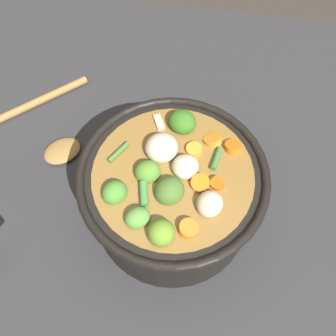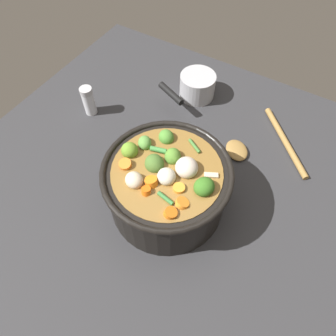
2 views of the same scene
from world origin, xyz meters
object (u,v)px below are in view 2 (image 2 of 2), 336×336
at_px(cooking_pot, 167,186).
at_px(wooden_spoon, 260,146).
at_px(salt_shaker, 89,101).
at_px(small_saucepan, 196,86).

distance_m(cooking_pot, wooden_spoon, 0.30).
bearing_deg(salt_shaker, wooden_spoon, 14.95).
bearing_deg(salt_shaker, cooking_pot, -22.54).
height_order(salt_shaker, small_saucepan, salt_shaker).
height_order(cooking_pot, small_saucepan, cooking_pot).
bearing_deg(cooking_pot, salt_shaker, 157.46).
bearing_deg(wooden_spoon, cooking_pot, -115.37).
relative_size(wooden_spoon, small_saucepan, 1.37).
bearing_deg(salt_shaker, small_saucepan, 43.54).
bearing_deg(wooden_spoon, salt_shaker, -165.05).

